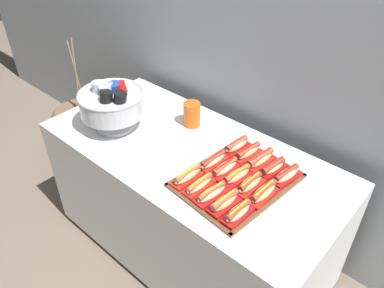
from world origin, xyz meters
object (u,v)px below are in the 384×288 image
at_px(serving_tray, 237,181).
at_px(hot_dog_1, 199,185).
at_px(hot_dog_4, 238,212).
at_px(hot_dog_9, 263,193).
at_px(punch_bowl, 112,102).
at_px(hot_dog_2, 211,194).
at_px(hot_dog_10, 236,146).
at_px(hot_dog_11, 248,152).
at_px(donut, 132,93).
at_px(hot_dog_3, 224,202).
at_px(hot_dog_13, 273,168).
at_px(buffet_table, 190,202).
at_px(hot_dog_12, 260,160).
at_px(hot_dog_0, 188,176).
at_px(hot_dog_8, 250,184).
at_px(floor_vase, 84,137).
at_px(cup_stack, 192,114).
at_px(hot_dog_14, 286,175).
at_px(hot_dog_7, 237,176).
at_px(hot_dog_6, 225,168).
at_px(hot_dog_5, 213,161).

distance_m(serving_tray, hot_dog_1, 0.18).
height_order(hot_dog_4, hot_dog_9, same).
bearing_deg(punch_bowl, hot_dog_1, -6.11).
distance_m(hot_dog_2, hot_dog_10, 0.36).
xyz_separation_m(hot_dog_11, donut, (-0.90, 0.04, -0.02)).
bearing_deg(hot_dog_3, hot_dog_10, 119.01).
height_order(hot_dog_4, hot_dog_13, same).
relative_size(buffet_table, hot_dog_12, 8.68).
relative_size(hot_dog_0, punch_bowl, 0.49).
relative_size(hot_dog_8, hot_dog_12, 0.91).
relative_size(floor_vase, hot_dog_8, 6.26).
bearing_deg(cup_stack, hot_dog_14, -5.68).
height_order(hot_dog_7, hot_dog_14, hot_dog_14).
distance_m(hot_dog_7, hot_dog_13, 0.18).
height_order(buffet_table, hot_dog_6, hot_dog_6).
bearing_deg(hot_dog_12, serving_tray, -95.27).
height_order(hot_dog_2, hot_dog_12, hot_dog_12).
bearing_deg(hot_dog_5, hot_dog_3, -41.53).
bearing_deg(buffet_table, hot_dog_9, -5.09).
relative_size(hot_dog_8, cup_stack, 1.21).
xyz_separation_m(buffet_table, serving_tray, (0.31, -0.03, 0.37)).
xyz_separation_m(hot_dog_2, hot_dog_11, (-0.04, 0.34, 0.00)).
xyz_separation_m(hot_dog_3, hot_dog_4, (0.07, -0.01, -0.00)).
bearing_deg(hot_dog_6, hot_dog_9, -5.27).
distance_m(floor_vase, cup_stack, 1.21).
distance_m(hot_dog_3, hot_dog_4, 0.08).
relative_size(hot_dog_0, hot_dog_5, 0.97).
xyz_separation_m(hot_dog_11, cup_stack, (-0.40, 0.04, 0.03)).
bearing_deg(cup_stack, hot_dog_6, -27.97).
distance_m(hot_dog_6, hot_dog_9, 0.23).
height_order(hot_dog_3, hot_dog_10, hot_dog_10).
bearing_deg(hot_dog_7, hot_dog_1, -119.72).
relative_size(hot_dog_6, hot_dog_11, 1.00).
bearing_deg(serving_tray, floor_vase, 175.29).
height_order(serving_tray, hot_dog_11, hot_dog_11).
bearing_deg(hot_dog_13, punch_bowl, -164.06).
height_order(buffet_table, hot_dog_14, hot_dog_14).
relative_size(hot_dog_5, hot_dog_12, 0.96).
height_order(floor_vase, hot_dog_6, floor_vase).
height_order(hot_dog_12, hot_dog_14, hot_dog_12).
xyz_separation_m(hot_dog_2, hot_dog_12, (0.03, 0.33, 0.00)).
relative_size(floor_vase, hot_dog_7, 6.16).
height_order(hot_dog_6, hot_dog_7, hot_dog_7).
xyz_separation_m(hot_dog_2, hot_dog_10, (-0.12, 0.34, 0.00)).
bearing_deg(hot_dog_2, serving_tray, 84.73).
height_order(hot_dog_0, hot_dog_8, hot_dog_0).
distance_m(hot_dog_0, donut, 0.87).
distance_m(hot_dog_9, hot_dog_12, 0.22).
bearing_deg(hot_dog_5, floor_vase, 175.35).
xyz_separation_m(hot_dog_2, hot_dog_7, (0.02, 0.16, 0.00)).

